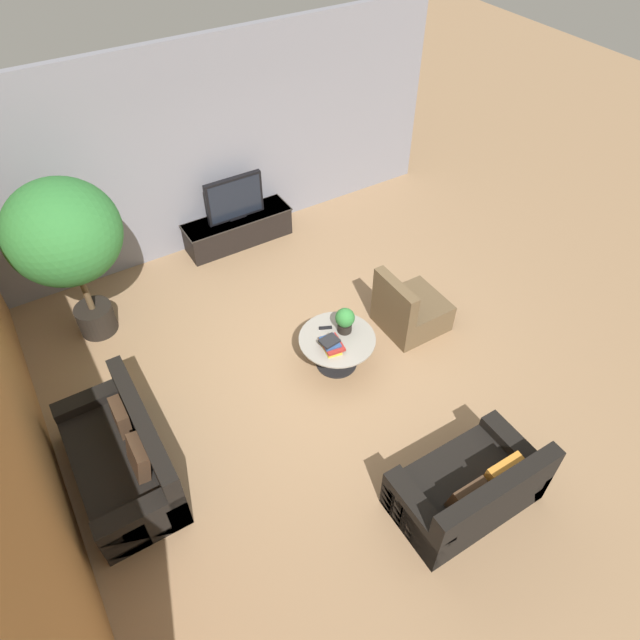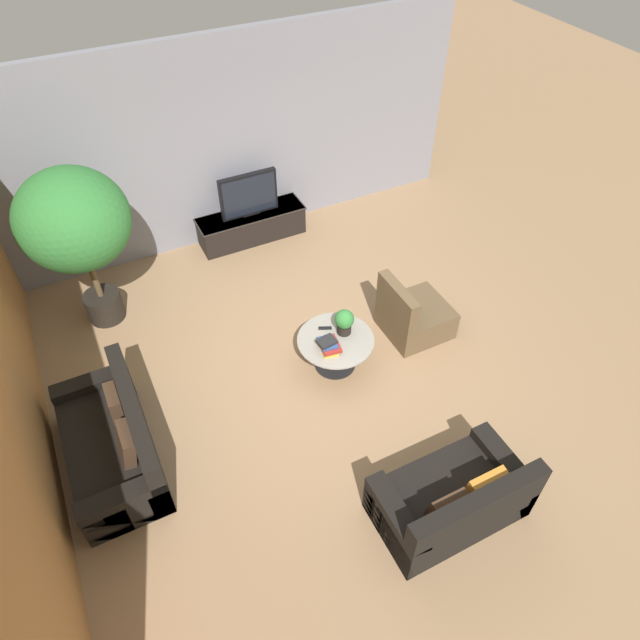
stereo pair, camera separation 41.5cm
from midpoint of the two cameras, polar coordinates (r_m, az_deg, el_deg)
name	(u,v)px [view 2 (the right image)]	position (r m, az deg, el deg)	size (l,w,h in m)	color
ground_plane	(326,369)	(7.11, 2.33, -4.94)	(24.00, 24.00, 0.00)	#9E7A56
back_wall_stone	(223,144)	(8.55, -8.21, 17.04)	(7.40, 0.12, 3.00)	gray
media_console	(252,225)	(9.00, -5.53, 9.39)	(1.67, 0.50, 0.46)	black
television	(249,195)	(8.70, -5.77, 12.32)	(0.89, 0.13, 0.67)	black
coffee_table	(335,347)	(6.93, 3.27, -2.78)	(0.93, 0.93, 0.45)	black
couch_by_wall	(114,444)	(6.42, -18.14, -11.78)	(0.84, 1.73, 0.84)	black
couch_near_entry	(452,500)	(5.98, 15.13, -17.05)	(1.45, 0.84, 0.84)	black
armchair_wicker	(413,316)	(7.49, 10.85, 0.35)	(0.80, 0.76, 0.86)	brown
potted_palm_tall	(75,224)	(7.28, -21.84, 8.89)	(1.32, 1.32, 2.19)	black
potted_plant_tabletop	(344,321)	(6.79, 4.20, -0.17)	(0.24, 0.24, 0.34)	black
book_stack	(328,345)	(6.69, 2.61, -2.53)	(0.27, 0.34, 0.12)	gold
remote_black	(325,328)	(6.94, 2.23, -0.87)	(0.04, 0.16, 0.02)	black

